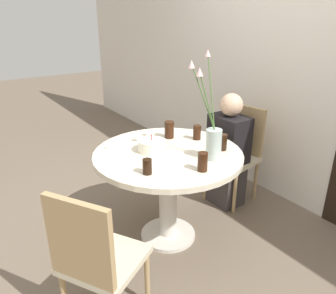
{
  "coord_description": "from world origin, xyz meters",
  "views": [
    {
      "loc": [
        1.81,
        -1.27,
        1.7
      ],
      "look_at": [
        0.0,
        0.0,
        0.79
      ],
      "focal_mm": 35.0,
      "sensor_mm": 36.0,
      "label": 1
    }
  ],
  "objects_px": {
    "birthday_cake": "(152,146)",
    "drink_glass_1": "(169,130)",
    "drink_glass_3": "(147,167)",
    "drink_glass_4": "(222,142)",
    "side_plate": "(115,146)",
    "flower_vase": "(212,135)",
    "drink_glass_2": "(197,132)",
    "chair_near_front": "(238,149)",
    "drink_glass_0": "(203,162)",
    "person_guest": "(228,154)",
    "chair_left_flank": "(95,256)"
  },
  "relations": [
    {
      "from": "flower_vase",
      "to": "person_guest",
      "type": "relative_size",
      "value": 0.68
    },
    {
      "from": "drink_glass_0",
      "to": "drink_glass_1",
      "type": "bearing_deg",
      "value": 164.22
    },
    {
      "from": "drink_glass_0",
      "to": "person_guest",
      "type": "relative_size",
      "value": 0.12
    },
    {
      "from": "chair_near_front",
      "to": "person_guest",
      "type": "distance_m",
      "value": 0.16
    },
    {
      "from": "chair_left_flank",
      "to": "drink_glass_0",
      "type": "bearing_deg",
      "value": -114.19
    },
    {
      "from": "chair_left_flank",
      "to": "side_plate",
      "type": "xyz_separation_m",
      "value": [
        -0.78,
        0.53,
        0.25
      ]
    },
    {
      "from": "chair_left_flank",
      "to": "drink_glass_1",
      "type": "height_order",
      "value": "chair_left_flank"
    },
    {
      "from": "chair_near_front",
      "to": "drink_glass_0",
      "type": "height_order",
      "value": "chair_near_front"
    },
    {
      "from": "flower_vase",
      "to": "side_plate",
      "type": "bearing_deg",
      "value": -142.11
    },
    {
      "from": "side_plate",
      "to": "drink_glass_0",
      "type": "xyz_separation_m",
      "value": [
        0.7,
        0.28,
        0.06
      ]
    },
    {
      "from": "drink_glass_3",
      "to": "drink_glass_4",
      "type": "distance_m",
      "value": 0.67
    },
    {
      "from": "flower_vase",
      "to": "drink_glass_3",
      "type": "distance_m",
      "value": 0.51
    },
    {
      "from": "chair_near_front",
      "to": "drink_glass_0",
      "type": "xyz_separation_m",
      "value": [
        0.52,
        -0.9,
        0.3
      ]
    },
    {
      "from": "side_plate",
      "to": "drink_glass_4",
      "type": "relative_size",
      "value": 1.34
    },
    {
      "from": "drink_glass_0",
      "to": "drink_glass_3",
      "type": "distance_m",
      "value": 0.36
    },
    {
      "from": "drink_glass_0",
      "to": "drink_glass_4",
      "type": "relative_size",
      "value": 1.05
    },
    {
      "from": "side_plate",
      "to": "drink_glass_2",
      "type": "xyz_separation_m",
      "value": [
        0.24,
        0.61,
        0.05
      ]
    },
    {
      "from": "drink_glass_4",
      "to": "drink_glass_1",
      "type": "bearing_deg",
      "value": -158.0
    },
    {
      "from": "birthday_cake",
      "to": "side_plate",
      "type": "xyz_separation_m",
      "value": [
        -0.23,
        -0.18,
        -0.04
      ]
    },
    {
      "from": "flower_vase",
      "to": "drink_glass_2",
      "type": "xyz_separation_m",
      "value": [
        -0.35,
        0.16,
        -0.12
      ]
    },
    {
      "from": "drink_glass_4",
      "to": "drink_glass_0",
      "type": "bearing_deg",
      "value": -62.3
    },
    {
      "from": "chair_near_front",
      "to": "drink_glass_2",
      "type": "distance_m",
      "value": 0.64
    },
    {
      "from": "drink_glass_0",
      "to": "birthday_cake",
      "type": "bearing_deg",
      "value": -168.74
    },
    {
      "from": "chair_left_flank",
      "to": "side_plate",
      "type": "relative_size",
      "value": 5.59
    },
    {
      "from": "chair_near_front",
      "to": "chair_left_flank",
      "type": "xyz_separation_m",
      "value": [
        0.61,
        -1.71,
        0.0
      ]
    },
    {
      "from": "chair_near_front",
      "to": "drink_glass_4",
      "type": "distance_m",
      "value": 0.72
    },
    {
      "from": "flower_vase",
      "to": "person_guest",
      "type": "height_order",
      "value": "flower_vase"
    },
    {
      "from": "chair_left_flank",
      "to": "drink_glass_1",
      "type": "xyz_separation_m",
      "value": [
        -0.7,
        0.98,
        0.31
      ]
    },
    {
      "from": "flower_vase",
      "to": "drink_glass_2",
      "type": "relative_size",
      "value": 6.25
    },
    {
      "from": "flower_vase",
      "to": "drink_glass_4",
      "type": "bearing_deg",
      "value": 111.71
    },
    {
      "from": "flower_vase",
      "to": "drink_glass_3",
      "type": "bearing_deg",
      "value": -96.24
    },
    {
      "from": "birthday_cake",
      "to": "person_guest",
      "type": "height_order",
      "value": "person_guest"
    },
    {
      "from": "drink_glass_0",
      "to": "flower_vase",
      "type": "bearing_deg",
      "value": 122.99
    },
    {
      "from": "chair_near_front",
      "to": "chair_left_flank",
      "type": "bearing_deg",
      "value": -79.41
    },
    {
      "from": "side_plate",
      "to": "drink_glass_1",
      "type": "bearing_deg",
      "value": 80.1
    },
    {
      "from": "birthday_cake",
      "to": "drink_glass_4",
      "type": "distance_m",
      "value": 0.53
    },
    {
      "from": "drink_glass_0",
      "to": "chair_left_flank",
      "type": "bearing_deg",
      "value": -84.02
    },
    {
      "from": "drink_glass_3",
      "to": "person_guest",
      "type": "xyz_separation_m",
      "value": [
        -0.33,
        1.06,
        -0.3
      ]
    },
    {
      "from": "flower_vase",
      "to": "drink_glass_3",
      "type": "height_order",
      "value": "flower_vase"
    },
    {
      "from": "drink_glass_2",
      "to": "drink_glass_4",
      "type": "bearing_deg",
      "value": 2.78
    },
    {
      "from": "chair_left_flank",
      "to": "drink_glass_0",
      "type": "relative_size",
      "value": 7.12
    },
    {
      "from": "drink_glass_1",
      "to": "drink_glass_3",
      "type": "xyz_separation_m",
      "value": [
        0.45,
        -0.49,
        -0.02
      ]
    },
    {
      "from": "side_plate",
      "to": "drink_glass_3",
      "type": "relative_size",
      "value": 1.61
    },
    {
      "from": "flower_vase",
      "to": "drink_glass_1",
      "type": "height_order",
      "value": "flower_vase"
    },
    {
      "from": "drink_glass_3",
      "to": "drink_glass_0",
      "type": "bearing_deg",
      "value": 61.8
    },
    {
      "from": "birthday_cake",
      "to": "drink_glass_1",
      "type": "bearing_deg",
      "value": 119.74
    },
    {
      "from": "side_plate",
      "to": "drink_glass_3",
      "type": "xyz_separation_m",
      "value": [
        0.53,
        -0.04,
        0.05
      ]
    },
    {
      "from": "side_plate",
      "to": "drink_glass_0",
      "type": "distance_m",
      "value": 0.75
    },
    {
      "from": "drink_glass_1",
      "to": "drink_glass_4",
      "type": "height_order",
      "value": "drink_glass_1"
    },
    {
      "from": "birthday_cake",
      "to": "drink_glass_2",
      "type": "height_order",
      "value": "birthday_cake"
    }
  ]
}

